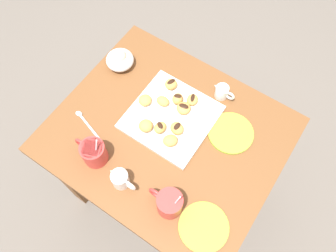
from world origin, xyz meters
TOP-DOWN VIEW (x-y plane):
  - ground_plane at (0.00, 0.00)m, footprint 8.00×8.00m
  - dining_table at (0.00, 0.00)m, footprint 0.85×0.72m
  - pastry_plate_square at (0.03, -0.06)m, footprint 0.31×0.31m
  - coffee_mug_red_left at (-0.16, 0.22)m, footprint 0.13×0.09m
  - coffee_mug_red_right at (0.16, 0.22)m, footprint 0.13×0.09m
  - cream_pitcher_white at (0.03, 0.25)m, footprint 0.10×0.06m
  - ice_cream_bowl at (0.34, -0.16)m, footprint 0.11×0.11m
  - chocolate_sauce_pitcher at (-0.08, -0.26)m, footprint 0.09×0.05m
  - saucer_lime_left at (-0.29, 0.22)m, footprint 0.17×0.17m
  - saucer_lime_right at (-0.20, -0.13)m, footprint 0.17×0.17m
  - loose_spoon_near_saucer at (0.29, 0.14)m, footprint 0.16×0.06m
  - beignet_0 at (0.07, 0.03)m, footprint 0.07×0.07m
  - beignet_1 at (0.03, 0.01)m, footprint 0.04×0.05m
  - chocolate_drizzle_1 at (0.03, 0.01)m, footprint 0.03×0.03m
  - beignet_2 at (0.10, -0.17)m, footprint 0.06×0.06m
  - chocolate_drizzle_2 at (0.10, -0.17)m, footprint 0.03×0.04m
  - beignet_3 at (0.04, -0.13)m, footprint 0.05×0.05m
  - chocolate_drizzle_3 at (0.04, -0.13)m, footprint 0.03×0.03m
  - beignet_4 at (-0.00, -0.11)m, footprint 0.06×0.06m
  - chocolate_drizzle_4 at (-0.00, -0.11)m, footprint 0.04×0.03m
  - beignet_5 at (-0.01, -0.16)m, footprint 0.05×0.06m
  - chocolate_drizzle_5 at (-0.01, -0.16)m, footprint 0.03×0.04m
  - beignet_6 at (-0.03, -0.02)m, footprint 0.07×0.06m
  - chocolate_drizzle_6 at (-0.03, -0.02)m, footprint 0.02×0.03m
  - beignet_7 at (0.14, -0.06)m, footprint 0.06×0.06m
  - beignet_8 at (0.08, -0.09)m, footprint 0.05×0.04m
  - beignet_9 at (-0.03, 0.03)m, footprint 0.07×0.07m

SIDE VIEW (x-z plane):
  - ground_plane at x=0.00m, z-range 0.00..0.00m
  - dining_table at x=0.00m, z-range 0.21..0.94m
  - loose_spoon_near_saucer at x=0.29m, z-range 0.73..0.74m
  - saucer_lime_left at x=-0.29m, z-range 0.73..0.74m
  - saucer_lime_right at x=-0.20m, z-range 0.73..0.74m
  - pastry_plate_square at x=0.03m, z-range 0.73..0.75m
  - beignet_5 at x=-0.01m, z-range 0.75..0.77m
  - beignet_7 at x=0.14m, z-range 0.75..0.78m
  - beignet_8 at x=0.08m, z-range 0.75..0.78m
  - chocolate_sauce_pitcher at x=-0.08m, z-range 0.73..0.79m
  - beignet_4 at x=0.00m, z-range 0.75..0.78m
  - beignet_9 at x=-0.03m, z-range 0.75..0.78m
  - beignet_6 at x=-0.03m, z-range 0.75..0.78m
  - beignet_2 at x=0.10m, z-range 0.75..0.78m
  - beignet_1 at x=0.03m, z-range 0.75..0.78m
  - beignet_0 at x=0.07m, z-range 0.75..0.78m
  - beignet_3 at x=0.04m, z-range 0.75..0.79m
  - ice_cream_bowl at x=0.34m, z-range 0.72..0.81m
  - cream_pitcher_white at x=0.03m, z-range 0.73..0.81m
  - chocolate_drizzle_5 at x=-0.01m, z-range 0.77..0.78m
  - chocolate_drizzle_4 at x=0.00m, z-range 0.78..0.78m
  - coffee_mug_red_left at x=-0.16m, z-range 0.71..0.85m
  - coffee_mug_red_right at x=0.16m, z-range 0.71..0.85m
  - chocolate_drizzle_6 at x=-0.03m, z-range 0.78..0.78m
  - chocolate_drizzle_2 at x=0.10m, z-range 0.78..0.78m
  - chocolate_drizzle_1 at x=0.03m, z-range 0.78..0.78m
  - chocolate_drizzle_3 at x=0.04m, z-range 0.78..0.79m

